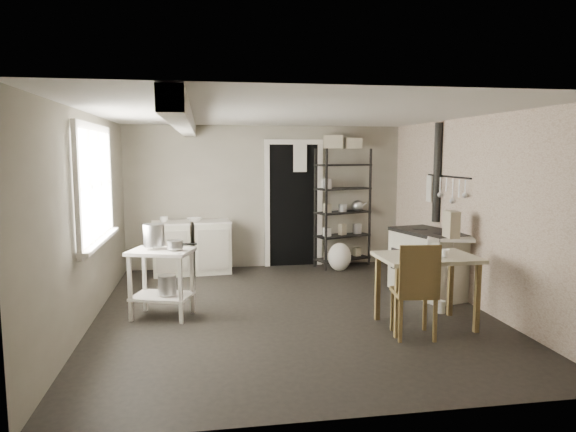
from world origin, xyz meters
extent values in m
plane|color=black|center=(0.00, 0.00, 0.00)|extent=(5.00, 5.00, 0.00)
plane|color=silver|center=(0.00, 0.00, 2.30)|extent=(5.00, 5.00, 0.00)
cube|color=#9D9686|center=(0.00, 2.50, 1.15)|extent=(4.50, 0.02, 2.30)
cube|color=#9D9686|center=(0.00, -2.50, 1.15)|extent=(4.50, 0.02, 2.30)
cube|color=#9D9686|center=(-2.25, 0.00, 1.15)|extent=(0.02, 5.00, 2.30)
cube|color=#9D9686|center=(2.25, 0.00, 1.15)|extent=(0.02, 5.00, 2.30)
cylinder|color=silver|center=(-1.57, 0.08, 0.94)|extent=(0.27, 0.27, 0.25)
cylinder|color=silver|center=(-1.33, -0.06, 0.85)|extent=(0.20, 0.20, 0.10)
cylinder|color=silver|center=(-1.43, -0.01, 0.39)|extent=(0.23, 0.23, 0.22)
imported|color=white|center=(-1.16, 2.14, 0.96)|extent=(0.39, 0.39, 0.07)
imported|color=white|center=(-1.61, 2.04, 0.97)|extent=(0.14, 0.14, 0.10)
imported|color=white|center=(0.93, 2.34, 1.37)|extent=(0.11, 0.11, 0.19)
cube|color=beige|center=(1.07, 2.31, 2.01)|extent=(0.37, 0.35, 0.21)
cube|color=beige|center=(1.40, 2.28, 1.99)|extent=(0.31, 0.29, 0.17)
cube|color=beige|center=(1.94, -0.08, 1.01)|extent=(0.14, 0.22, 0.32)
imported|color=white|center=(1.49, -0.83, 0.80)|extent=(0.11, 0.11, 0.09)
ellipsoid|color=white|center=(1.10, 1.95, 0.24)|extent=(0.45, 0.41, 0.45)
cylinder|color=white|center=(1.71, -0.33, 0.07)|extent=(0.12, 0.12, 0.14)
camera|label=1|loc=(-1.00, -5.80, 1.86)|focal=32.00mm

